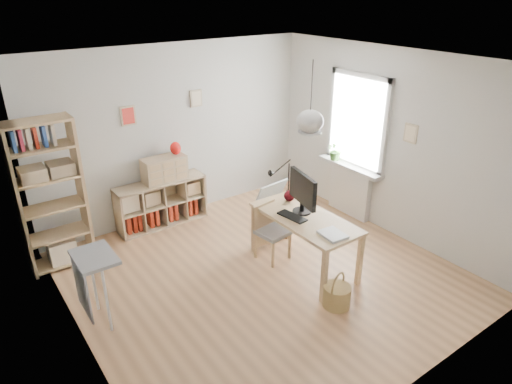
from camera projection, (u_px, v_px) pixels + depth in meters
ground at (263, 275)px, 5.94m from camera, size 4.50×4.50×0.00m
room_shell at (310, 121)px, 5.29m from camera, size 4.50×4.50×4.50m
window_unit at (358, 121)px, 6.92m from camera, size 0.07×1.16×1.46m
radiator at (350, 191)px, 7.38m from camera, size 0.10×0.80×0.80m
windowsill at (350, 167)px, 7.18m from camera, size 0.22×1.20×0.06m
desk at (305, 223)px, 5.85m from camera, size 0.70×1.50×0.75m
cube_shelf at (160, 206)px, 7.10m from camera, size 1.40×0.38×0.72m
tall_bookshelf at (49, 190)px, 5.74m from camera, size 0.80×0.38×2.00m
side_table at (90, 272)px, 4.84m from camera, size 0.40×0.55×0.85m
chair at (270, 228)px, 6.16m from camera, size 0.43×0.43×0.78m
wicker_basket at (337, 295)px, 5.32m from camera, size 0.32×0.32×0.45m
storage_chest at (284, 211)px, 7.16m from camera, size 0.64×0.71×0.61m
monitor at (303, 191)px, 5.80m from camera, size 0.25×0.61×0.54m
keyboard at (292, 217)px, 5.79m from camera, size 0.20×0.42×0.02m
task_lamp at (279, 177)px, 6.15m from camera, size 0.46×0.17×0.48m
yarn_ball at (289, 196)px, 6.21m from camera, size 0.15×0.15×0.15m
paper_tray at (333, 235)px, 5.37m from camera, size 0.27×0.33×0.03m
drawer_chest at (164, 169)px, 6.88m from camera, size 0.66×0.31×0.38m
red_vase at (176, 148)px, 6.87m from camera, size 0.17×0.17×0.20m
potted_plant at (336, 150)px, 7.31m from camera, size 0.36×0.34×0.32m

